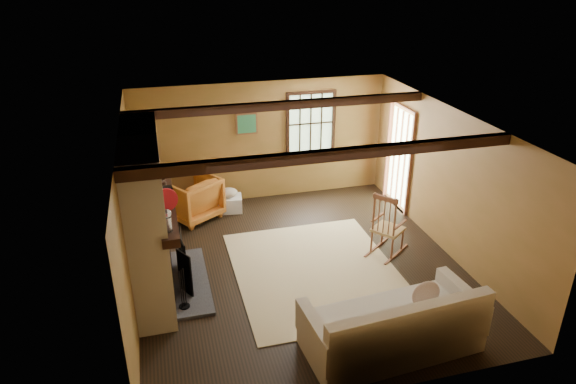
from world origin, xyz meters
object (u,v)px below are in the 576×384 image
object	(u,v)px
fireplace	(150,222)
armchair	(192,198)
rocking_chair	(387,228)
sofa	(394,329)
laundry_basket	(229,204)

from	to	relation	value
fireplace	armchair	size ratio (longest dim) A/B	2.66
rocking_chair	armchair	size ratio (longest dim) A/B	1.23
fireplace	rocking_chair	xyz separation A→B (m)	(3.73, 0.04, -0.64)
rocking_chair	sofa	xyz separation A→B (m)	(-0.91, -2.19, -0.15)
rocking_chair	laundry_basket	xyz separation A→B (m)	(-2.28, 2.24, -0.32)
rocking_chair	armchair	xyz separation A→B (m)	(-2.98, 2.13, -0.06)
sofa	laundry_basket	size ratio (longest dim) A/B	4.55
rocking_chair	armchair	bearing A→B (deg)	16.88
sofa	laundry_basket	xyz separation A→B (m)	(-1.38, 4.43, -0.17)
fireplace	sofa	size ratio (longest dim) A/B	1.05
fireplace	laundry_basket	bearing A→B (deg)	57.70
armchair	sofa	bearing A→B (deg)	82.94
sofa	laundry_basket	distance (m)	4.64
laundry_basket	armchair	xyz separation A→B (m)	(-0.70, -0.11, 0.26)
rocking_chair	fireplace	bearing A→B (deg)	53.04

